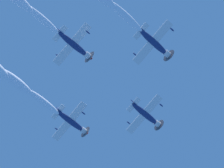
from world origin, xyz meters
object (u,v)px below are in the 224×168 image
object	(u,v)px
airplane_lead	(146,115)
airplane_left_wingman	(72,122)
airplane_right_wingman	(155,43)
airplane_slot_tail	(75,45)

from	to	relation	value
airplane_lead	airplane_left_wingman	bearing A→B (deg)	-173.39
airplane_lead	airplane_right_wingman	bearing A→B (deg)	-72.32
airplane_left_wingman	airplane_right_wingman	xyz separation A→B (m)	(16.80, -11.56, -1.49)
airplane_right_wingman	airplane_slot_tail	distance (m)	12.59
airplane_left_wingman	airplane_right_wingman	size ratio (longest dim) A/B	0.99
airplane_lead	airplane_right_wingman	size ratio (longest dim) A/B	1.00
airplane_slot_tail	airplane_right_wingman	bearing A→B (deg)	8.42
airplane_lead	airplane_slot_tail	distance (m)	16.96
airplane_lead	airplane_slot_tail	world-z (taller)	airplane_slot_tail
airplane_left_wingman	airplane_slot_tail	world-z (taller)	airplane_slot_tail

